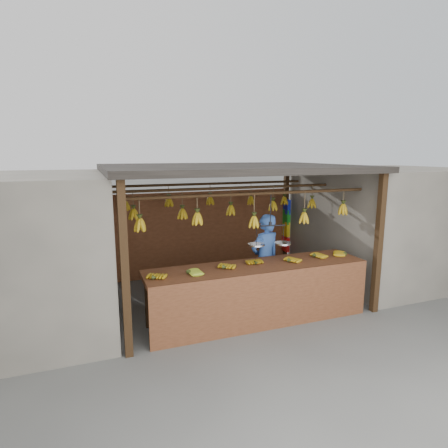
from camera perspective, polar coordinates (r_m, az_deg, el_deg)
name	(u,v)px	position (r m, az deg, el deg)	size (l,w,h in m)	color
ground	(230,295)	(7.08, 0.87, -10.82)	(80.00, 80.00, 0.00)	#5B5B57
stall	(223,188)	(6.92, -0.08, 5.51)	(4.30, 3.30, 2.40)	black
neighbor_left	(2,254)	(6.41, -30.69, -3.90)	(3.00, 3.00, 2.30)	slate
neighbor_right	(386,222)	(8.71, 23.52, 0.24)	(3.00, 3.00, 2.30)	slate
counter	(261,280)	(5.79, 5.61, -8.42)	(3.52, 0.80, 0.96)	brown
hanging_bananas	(229,209)	(6.66, 0.82, 2.30)	(3.56, 2.20, 0.39)	#B58A13
balance_scale	(270,241)	(5.96, 7.01, -2.60)	(0.69, 0.33, 0.82)	black
vendor	(265,260)	(6.48, 6.26, -5.48)	(0.58, 0.38, 1.60)	#3359A5
bag_bundles	(286,224)	(8.81, 9.46, -0.02)	(0.08, 0.26, 1.22)	#1426BF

